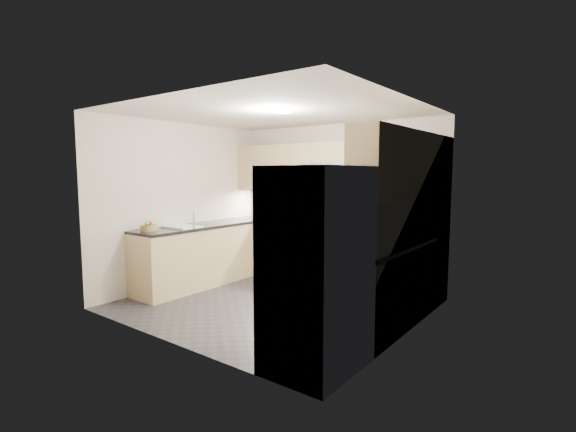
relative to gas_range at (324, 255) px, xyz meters
The scene contains 36 objects.
floor 1.35m from the gas_range, 90.00° to the right, with size 3.60×3.20×0.00m, color #232328.
ceiling 2.41m from the gas_range, 90.00° to the right, with size 3.60×3.20×0.02m, color beige.
wall_back 0.86m from the gas_range, 90.00° to the left, with size 3.60×0.02×2.50m, color #BFB4A6.
wall_front 2.98m from the gas_range, 90.00° to the right, with size 3.60×0.02×2.50m, color #BFB4A6.
wall_left 2.34m from the gas_range, 144.69° to the right, with size 0.02×3.20×2.50m, color #BFB4A6.
wall_right 2.34m from the gas_range, 35.31° to the right, with size 0.02×3.20×2.50m, color #BFB4A6.
base_cab_back_left 1.09m from the gas_range, behind, with size 1.42×0.60×0.90m, color tan.
base_cab_back_right 1.09m from the gas_range, ahead, with size 1.42×0.60×0.90m, color tan.
base_cab_right 1.88m from the gas_range, 36.87° to the right, with size 0.60×1.70×0.90m, color tan.
base_cab_peninsula 1.97m from the gas_range, 139.64° to the right, with size 0.60×2.00×0.90m, color tan.
countertop_back_left 1.19m from the gas_range, behind, with size 1.42×0.63×0.04m, color black.
countertop_back_right 1.19m from the gas_range, ahead, with size 1.42×0.63×0.04m, color black.
countertop_right 1.93m from the gas_range, 36.87° to the right, with size 0.63×1.70×0.04m, color black.
countertop_peninsula 2.02m from the gas_range, 139.64° to the right, with size 0.63×2.00×0.04m, color black.
upper_cab_back 1.38m from the gas_range, 90.00° to the left, with size 3.60×0.35×0.75m, color tan.
upper_cab_right 2.35m from the gas_range, 31.61° to the right, with size 0.35×1.95×0.75m, color tan.
backsplash_back 0.81m from the gas_range, 90.00° to the left, with size 3.60×0.01×0.51m, color #C7B790.
backsplash_right 2.11m from the gas_range, 24.68° to the right, with size 0.01×2.30×0.51m, color #C7B790.
gas_range is the anchor object (origin of this frame).
range_cooktop 0.46m from the gas_range, ahead, with size 0.76×0.65×0.03m, color black.
oven_door_glass 0.33m from the gas_range, 90.00° to the right, with size 0.62×0.02×0.45m, color black.
oven_handle 0.44m from the gas_range, 90.00° to the right, with size 0.02×0.02×0.60m, color #B2B5BA.
microwave 1.25m from the gas_range, 90.00° to the left, with size 0.76×0.40×0.40m, color #979A9F.
microwave_door 1.25m from the gas_range, 90.00° to the right, with size 0.60×0.01×0.28m, color black.
refrigerator 2.86m from the gas_range, 59.12° to the right, with size 0.70×0.90×1.80m, color #9B9DA2.
fridge_handle_left 2.86m from the gas_range, 67.48° to the right, with size 0.02×0.02×1.20m, color #B2B5BA.
fridge_handle_right 2.54m from the gas_range, 64.31° to the right, with size 0.02×0.02×1.20m, color #B2B5BA.
sink_basin 2.18m from the gas_range, 134.53° to the right, with size 0.52×0.38×0.16m, color white.
faucet 2.06m from the gas_range, 129.12° to the right, with size 0.03×0.03×0.28m, color silver.
utensil_bowl 1.54m from the gas_range, ahead, with size 0.31×0.31×0.18m, color #4DB358.
cutting_board 1.15m from the gas_range, behind, with size 0.35×0.24×0.01m, color red.
fruit_basket 2.63m from the gas_range, 127.80° to the right, with size 0.23×0.23×0.08m, color #A5884D.
fruit_apple 2.63m from the gas_range, 126.46° to the right, with size 0.06×0.06×0.06m, color red.
fruit_pear 2.66m from the gas_range, 124.81° to the right, with size 0.06×0.06×0.06m, color #58B84E.
dish_towel_check 0.39m from the gas_range, 97.54° to the right, with size 0.17×0.01×0.32m, color white.
dish_towel_blue 0.38m from the gas_range, 83.86° to the right, with size 0.20×0.02×0.38m, color navy.
Camera 1 is at (3.40, -4.17, 1.74)m, focal length 26.00 mm.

